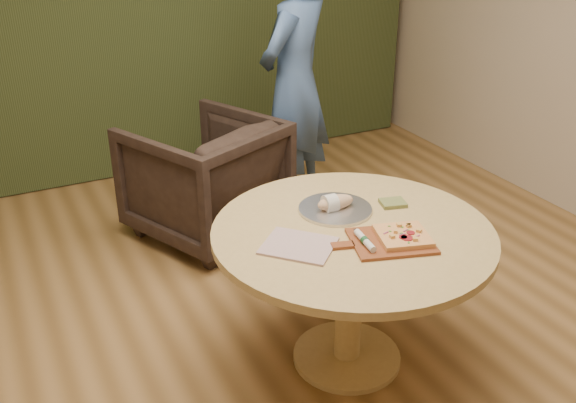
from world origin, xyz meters
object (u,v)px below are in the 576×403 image
(serving_tray, at_px, (335,209))
(person_standing, at_px, (295,84))
(pizza_paddle, at_px, (389,241))
(armchair, at_px, (205,173))
(cutlery_roll, at_px, (365,240))
(pedestal_table, at_px, (352,255))
(bread_roll, at_px, (334,203))
(flatbread_pizza, at_px, (403,236))

(serving_tray, bearing_deg, person_standing, 69.80)
(pizza_paddle, relative_size, armchair, 0.53)
(cutlery_roll, relative_size, armchair, 0.22)
(pedestal_table, distance_m, pizza_paddle, 0.25)
(pizza_paddle, bearing_deg, cutlery_roll, -173.85)
(pedestal_table, height_order, armchair, armchair)
(pedestal_table, height_order, pizza_paddle, pizza_paddle)
(pedestal_table, xyz_separation_m, bread_roll, (0.01, 0.20, 0.18))
(pedestal_table, xyz_separation_m, serving_tray, (0.02, 0.20, 0.15))
(pedestal_table, xyz_separation_m, person_standing, (0.57, 1.69, 0.33))
(flatbread_pizza, xyz_separation_m, armchair, (-0.29, 1.79, -0.33))
(pedestal_table, xyz_separation_m, flatbread_pizza, (0.14, -0.20, 0.17))
(pizza_paddle, distance_m, serving_tray, 0.38)
(cutlery_roll, relative_size, person_standing, 0.11)
(serving_tray, distance_m, person_standing, 1.60)
(serving_tray, relative_size, armchair, 0.40)
(cutlery_roll, bearing_deg, person_standing, 79.84)
(pizza_paddle, xyz_separation_m, serving_tray, (-0.05, 0.38, -0.00))
(serving_tray, xyz_separation_m, person_standing, (0.55, 1.50, 0.18))
(pizza_paddle, xyz_separation_m, flatbread_pizza, (0.06, -0.01, 0.02))
(flatbread_pizza, bearing_deg, person_standing, 76.98)
(cutlery_roll, distance_m, bread_roll, 0.36)
(pizza_paddle, height_order, flatbread_pizza, flatbread_pizza)
(cutlery_roll, bearing_deg, armchair, 101.79)
(pedestal_table, height_order, serving_tray, serving_tray)
(person_standing, bearing_deg, armchair, -26.60)
(flatbread_pizza, xyz_separation_m, bread_roll, (-0.12, 0.39, 0.02))
(pedestal_table, xyz_separation_m, armchair, (-0.15, 1.59, -0.16))
(armchair, distance_m, person_standing, 0.88)
(armchair, bearing_deg, pedestal_table, 71.33)
(serving_tray, bearing_deg, armchair, 97.15)
(bread_roll, bearing_deg, flatbread_pizza, -72.76)
(armchair, bearing_deg, bread_roll, 72.67)
(pedestal_table, bearing_deg, pizza_paddle, -68.60)
(flatbread_pizza, relative_size, bread_roll, 1.42)
(pizza_paddle, height_order, cutlery_roll, cutlery_roll)
(pedestal_table, distance_m, serving_tray, 0.25)
(pizza_paddle, bearing_deg, person_standing, 91.79)
(pedestal_table, distance_m, bread_roll, 0.27)
(cutlery_roll, xyz_separation_m, person_standing, (0.61, 1.86, 0.16))
(cutlery_roll, xyz_separation_m, armchair, (-0.11, 1.76, -0.33))
(flatbread_pizza, height_order, cutlery_roll, flatbread_pizza)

